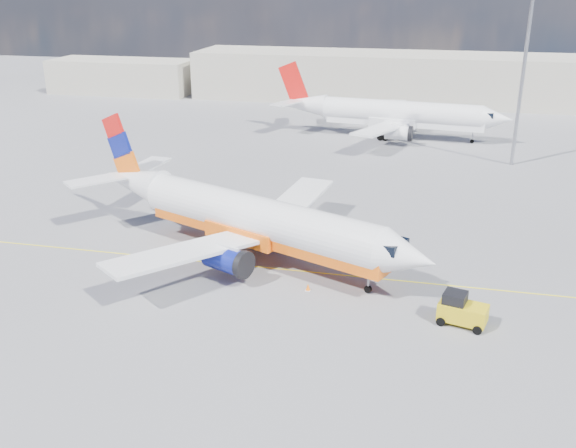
% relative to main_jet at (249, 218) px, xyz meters
% --- Properties ---
extents(ground, '(240.00, 240.00, 0.00)m').
position_rel_main_jet_xyz_m(ground, '(1.30, -4.76, -3.19)').
color(ground, slate).
rests_on(ground, ground).
extents(taxi_line, '(70.00, 0.15, 0.01)m').
position_rel_main_jet_xyz_m(taxi_line, '(1.30, -1.76, -3.19)').
color(taxi_line, yellow).
rests_on(taxi_line, ground).
extents(terminal_main, '(70.00, 14.00, 8.00)m').
position_rel_main_jet_xyz_m(terminal_main, '(6.30, 70.24, 0.81)').
color(terminal_main, beige).
rests_on(terminal_main, ground).
extents(terminal_annex, '(26.00, 10.00, 6.00)m').
position_rel_main_jet_xyz_m(terminal_annex, '(-43.70, 67.24, -0.19)').
color(terminal_annex, beige).
rests_on(terminal_annex, ground).
extents(main_jet, '(31.15, 23.48, 9.58)m').
position_rel_main_jet_xyz_m(main_jet, '(0.00, 0.00, 0.00)').
color(main_jet, white).
rests_on(main_jet, ground).
extents(second_jet, '(31.44, 24.76, 9.54)m').
position_rel_main_jet_xyz_m(second_jet, '(7.95, 42.22, -0.02)').
color(second_jet, white).
rests_on(second_jet, ground).
extents(gse_tug, '(3.22, 2.45, 2.08)m').
position_rel_main_jet_xyz_m(gse_tug, '(15.71, -7.09, -2.21)').
color(gse_tug, black).
rests_on(gse_tug, ground).
extents(traffic_cone, '(0.37, 0.37, 0.52)m').
position_rel_main_jet_xyz_m(traffic_cone, '(5.53, -4.70, -2.94)').
color(traffic_cone, white).
rests_on(traffic_cone, ground).
extents(floodlight_mast, '(1.41, 1.41, 19.30)m').
position_rel_main_jet_xyz_m(floodlight_mast, '(22.35, 31.72, 8.38)').
color(floodlight_mast, '#96969E').
rests_on(floodlight_mast, ground).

